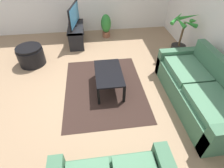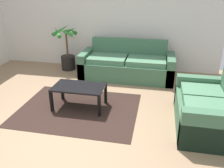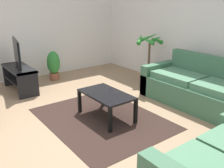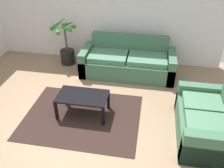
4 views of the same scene
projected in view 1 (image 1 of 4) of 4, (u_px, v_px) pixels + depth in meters
name	position (u px, v px, depth m)	size (l,w,h in m)	color
ground_plane	(82.00, 89.00, 3.87)	(6.60, 6.60, 0.00)	#937556
couch_main	(200.00, 91.00, 3.37)	(2.24, 0.90, 0.90)	#3F6B4C
tv_stand	(76.00, 32.00, 5.24)	(1.10, 0.45, 0.52)	black
tv	(74.00, 15.00, 4.92)	(0.98, 0.24, 0.60)	black
coffee_table	(109.00, 74.00, 3.65)	(0.95, 0.55, 0.43)	black
area_rug	(104.00, 88.00, 3.89)	(2.20, 1.70, 0.01)	black
potted_palm	(179.00, 43.00, 4.54)	(0.66, 0.74, 1.17)	black
potted_plant_small	(106.00, 25.00, 5.52)	(0.31, 0.31, 0.72)	brown
ottoman	(31.00, 56.00, 4.45)	(0.65, 0.65, 0.48)	black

